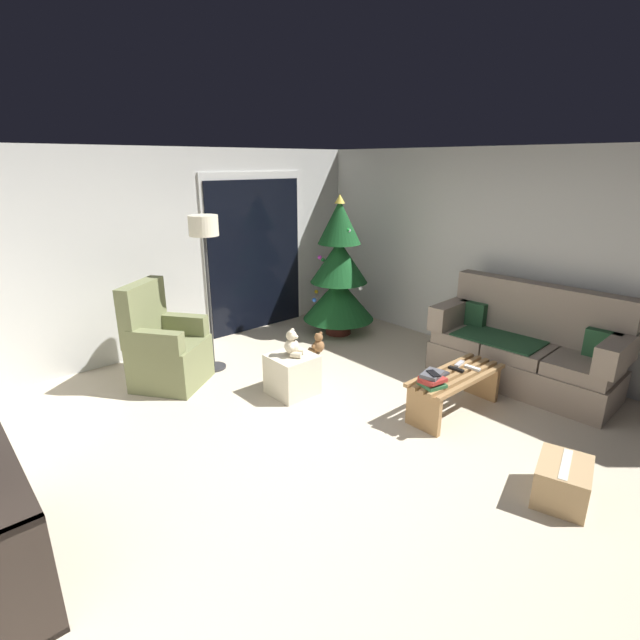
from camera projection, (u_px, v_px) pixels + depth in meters
The scene contains 20 objects.
ground_plane at pixel (338, 440), 4.22m from camera, with size 7.00×7.00×0.00m, color beige.
wall_back at pixel (172, 252), 6.01m from camera, with size 5.72×0.12×2.50m, color beige.
wall_right at pixel (516, 258), 5.62m from camera, with size 0.12×6.00×2.50m, color beige.
patio_door_frame at pixel (255, 253), 6.75m from camera, with size 1.60×0.02×2.20m, color silver.
patio_door_glass at pixel (256, 257), 6.76m from camera, with size 1.50×0.02×2.10m, color black.
couch at pixel (525, 349), 5.20m from camera, with size 0.87×1.97×1.08m.
coffee_table at pixel (455, 386), 4.61m from camera, with size 1.10×0.40×0.41m.
remote_white at pixel (472, 368), 4.66m from camera, with size 0.04×0.16×0.02m, color silver.
remote_graphite at pixel (443, 375), 4.51m from camera, with size 0.04×0.16×0.02m, color #333338.
remote_silver at pixel (459, 364), 4.76m from camera, with size 0.04×0.16×0.02m, color #ADADB2.
remote_black at pixel (456, 369), 4.63m from camera, with size 0.04×0.16×0.02m, color black.
book_stack at pixel (432, 379), 4.30m from camera, with size 0.26×0.24×0.12m.
cell_phone at pixel (433, 373), 4.26m from camera, with size 0.07×0.14×0.01m, color black.
christmas_tree at pixel (339, 274), 6.57m from camera, with size 0.99×0.99×1.93m.
armchair at pixel (165, 349), 5.18m from camera, with size 0.96×0.96×1.13m.
floor_lamp at pixel (205, 241), 5.21m from camera, with size 0.32×0.32×1.78m.
ottoman at pixel (292, 374), 5.01m from camera, with size 0.44×0.44×0.43m, color beige.
teddy_bear_cream at pixel (293, 345), 4.91m from camera, with size 0.21×0.22×0.29m.
teddy_bear_chestnut_by_tree at pixel (318, 344), 6.09m from camera, with size 0.20×0.20×0.29m.
cardboard_box_taped_mid_floor at pixel (562, 482), 3.44m from camera, with size 0.54×0.47×0.30m.
Camera 1 is at (-2.55, -2.65, 2.33)m, focal length 26.91 mm.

